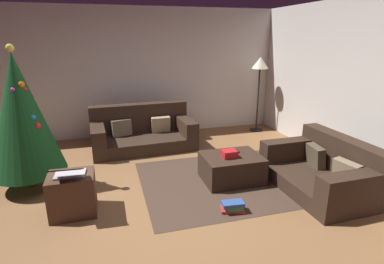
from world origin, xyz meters
name	(u,v)px	position (x,y,z in m)	size (l,w,h in m)	color
ground_plane	(161,206)	(0.00, 0.00, 0.00)	(6.40, 6.40, 0.00)	brown
rear_partition	(132,73)	(0.00, 3.14, 1.30)	(6.40, 0.12, 2.60)	silver
corner_partition	(381,91)	(3.14, 0.00, 1.30)	(0.12, 6.40, 2.60)	silver
couch_left	(142,132)	(0.06, 2.26, 0.28)	(1.92, 1.08, 0.78)	#332319
couch_right	(325,170)	(2.26, -0.15, 0.27)	(1.02, 1.54, 0.71)	#332319
ottoman	(231,168)	(1.13, 0.44, 0.19)	(0.83, 0.66, 0.38)	#332319
gift_box	(229,154)	(1.06, 0.40, 0.43)	(0.20, 0.17, 0.10)	red
tv_remote	(235,151)	(1.24, 0.59, 0.39)	(0.05, 0.16, 0.02)	black
christmas_tree	(21,115)	(-1.64, 1.02, 1.04)	(0.97, 0.97, 1.94)	brown
side_table	(73,194)	(-1.02, 0.13, 0.25)	(0.52, 0.44, 0.49)	#4C3323
laptop	(69,173)	(-1.03, 0.07, 0.55)	(0.36, 0.43, 0.19)	silver
book_stack	(233,207)	(0.81, -0.37, 0.06)	(0.32, 0.24, 0.14)	#B7332D
corner_lamp	(260,69)	(2.65, 2.62, 1.37)	(0.36, 0.36, 1.61)	black
area_rug	(231,180)	(1.13, 0.44, 0.00)	(2.60, 2.00, 0.01)	#443226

